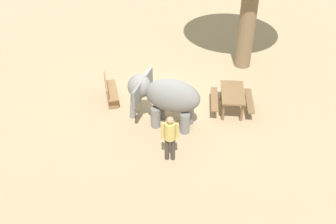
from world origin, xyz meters
TOP-DOWN VIEW (x-y plane):
  - ground_plane at (0.00, 0.00)m, footprint 60.00×60.00m
  - elephant at (0.03, 1.20)m, footprint 2.56×1.72m
  - person_handler at (-0.30, 2.96)m, footprint 0.51×0.32m
  - wooden_bench at (2.19, 0.06)m, footprint 0.80×1.46m
  - picnic_table_near at (-2.26, 0.22)m, footprint 1.51×1.53m
  - feed_bucket at (1.21, -0.40)m, footprint 0.36×0.36m

SIDE VIEW (x-z plane):
  - ground_plane at x=0.00m, z-range 0.00..0.00m
  - feed_bucket at x=1.21m, z-range 0.00..0.32m
  - wooden_bench at x=2.19m, z-range 0.03..0.91m
  - picnic_table_near at x=-2.26m, z-range 0.20..0.98m
  - person_handler at x=-0.30m, z-range 0.14..1.76m
  - elephant at x=0.03m, z-range 0.24..2.00m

